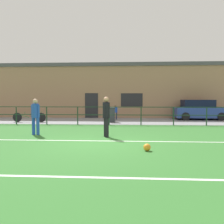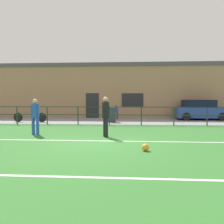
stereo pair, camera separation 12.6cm
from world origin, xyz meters
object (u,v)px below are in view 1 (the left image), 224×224
(player_goalkeeper, at_px, (106,114))
(spectator_child, at_px, (115,111))
(player_striker, at_px, (35,114))
(trash_bin_0, at_px, (111,115))
(parked_car_red, at_px, (199,110))
(soccer_ball_match, at_px, (147,147))
(bicycle_parked_0, at_px, (29,117))

(player_goalkeeper, xyz_separation_m, spectator_child, (0.02, 8.13, -0.33))
(player_striker, bearing_deg, trash_bin_0, 78.55)
(player_goalkeeper, distance_m, parked_car_red, 10.71)
(soccer_ball_match, distance_m, trash_bin_0, 8.95)
(spectator_child, height_order, parked_car_red, parked_car_red)
(parked_car_red, xyz_separation_m, trash_bin_0, (-6.73, -2.33, -0.22))
(parked_car_red, bearing_deg, bicycle_parked_0, -167.66)
(player_goalkeeper, height_order, bicycle_parked_0, player_goalkeeper)
(spectator_child, xyz_separation_m, parked_car_red, (6.51, 0.35, 0.09))
(player_striker, distance_m, spectator_child, 8.40)
(soccer_ball_match, relative_size, bicycle_parked_0, 0.10)
(parked_car_red, xyz_separation_m, bicycle_parked_0, (-12.41, -2.71, -0.39))
(player_striker, distance_m, trash_bin_0, 6.53)
(player_striker, xyz_separation_m, parked_car_red, (9.83, 8.07, -0.19))
(player_striker, distance_m, bicycle_parked_0, 5.97)
(player_goalkeeper, xyz_separation_m, bicycle_parked_0, (-5.88, 5.77, -0.63))
(parked_car_red, bearing_deg, spectator_child, -176.88)
(parked_car_red, bearing_deg, trash_bin_0, -160.89)
(spectator_child, relative_size, trash_bin_0, 1.13)
(bicycle_parked_0, bearing_deg, trash_bin_0, 3.86)
(player_striker, height_order, bicycle_parked_0, player_striker)
(player_goalkeeper, bearing_deg, trash_bin_0, -17.27)
(player_striker, height_order, parked_car_red, player_striker)
(player_goalkeeper, bearing_deg, spectator_child, -19.31)
(spectator_child, bearing_deg, soccer_ball_match, 90.73)
(player_striker, relative_size, spectator_child, 1.47)
(trash_bin_0, bearing_deg, parked_car_red, 19.11)
(bicycle_parked_0, bearing_deg, soccer_ball_match, -48.50)
(player_goalkeeper, relative_size, player_striker, 1.05)
(soccer_ball_match, bearing_deg, parked_car_red, 65.79)
(spectator_child, height_order, trash_bin_0, spectator_child)
(spectator_child, distance_m, parked_car_red, 6.52)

